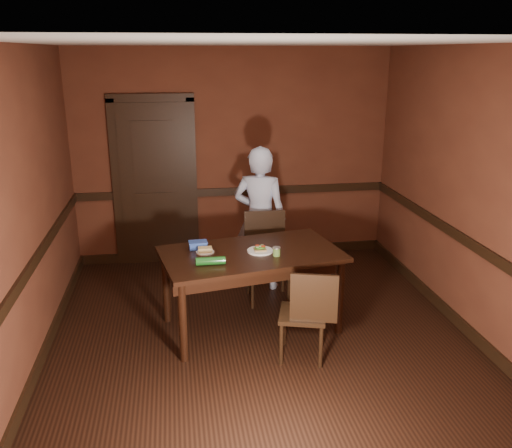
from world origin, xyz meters
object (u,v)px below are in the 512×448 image
object	(u,v)px
cheese_saucer	(205,251)
chair_far	(268,259)
person	(260,218)
dining_table	(251,290)
food_tub	(198,245)
sandwich_plate	(260,250)
sauce_jar	(277,251)
chair_near	(303,312)

from	to	relation	value
cheese_saucer	chair_far	bearing A→B (deg)	36.81
person	cheese_saucer	xyz separation A→B (m)	(-0.68, -0.93, -0.01)
dining_table	food_tub	distance (m)	0.68
cheese_saucer	food_tub	size ratio (longest dim) A/B	0.94
person	food_tub	xyz separation A→B (m)	(-0.74, -0.80, 0.01)
cheese_saucer	dining_table	bearing A→B (deg)	-5.97
person	food_tub	bearing A→B (deg)	69.03
chair_far	sandwich_plate	bearing A→B (deg)	-105.66
dining_table	chair_far	xyz separation A→B (m)	(0.27, 0.58, 0.09)
chair_far	food_tub	size ratio (longest dim) A/B	5.24
sauce_jar	cheese_saucer	xyz separation A→B (m)	(-0.66, 0.18, -0.02)
sandwich_plate	chair_near	bearing A→B (deg)	-65.07
sauce_jar	food_tub	distance (m)	0.78
chair_near	food_tub	size ratio (longest dim) A/B	4.67
chair_far	person	bearing A→B (deg)	96.49
sandwich_plate	cheese_saucer	xyz separation A→B (m)	(-0.52, 0.05, 0.00)
sauce_jar	dining_table	bearing A→B (deg)	148.94
sandwich_plate	dining_table	bearing A→B (deg)	178.58
person	food_tub	distance (m)	1.09
chair_far	food_tub	xyz separation A→B (m)	(-0.77, -0.41, 0.35)
food_tub	chair_near	bearing A→B (deg)	-44.89
cheese_saucer	sandwich_plate	bearing A→B (deg)	-5.22
chair_near	person	distance (m)	1.64
chair_far	chair_near	world-z (taller)	chair_far
chair_near	sandwich_plate	bearing A→B (deg)	-48.87
chair_near	sandwich_plate	size ratio (longest dim) A/B	3.48
dining_table	cheese_saucer	xyz separation A→B (m)	(-0.44, 0.05, 0.42)
dining_table	sandwich_plate	world-z (taller)	sandwich_plate
person	food_tub	world-z (taller)	person
chair_near	chair_far	bearing A→B (deg)	-69.10
chair_far	food_tub	world-z (taller)	chair_far
dining_table	food_tub	bearing A→B (deg)	150.50
food_tub	cheese_saucer	bearing A→B (deg)	-66.59
chair_far	sauce_jar	size ratio (longest dim) A/B	11.20
chair_far	cheese_saucer	size ratio (longest dim) A/B	5.55
chair_far	chair_near	bearing A→B (deg)	-83.17
sandwich_plate	sauce_jar	distance (m)	0.19
sandwich_plate	sauce_jar	bearing A→B (deg)	-44.24
chair_near	sandwich_plate	world-z (taller)	chair_near
chair_near	cheese_saucer	distance (m)	1.11
chair_far	sandwich_plate	distance (m)	0.69
chair_near	food_tub	world-z (taller)	food_tub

